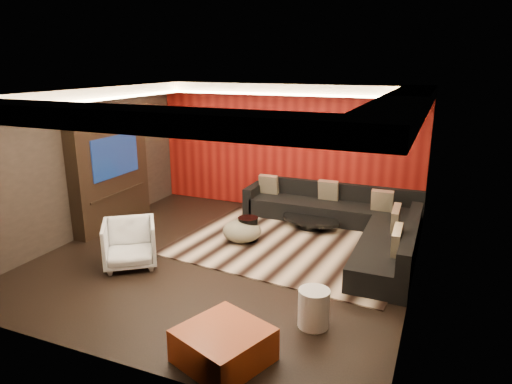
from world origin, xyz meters
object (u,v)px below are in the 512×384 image
at_px(coffee_table, 310,223).
at_px(orange_ottoman, 224,345).
at_px(drum_stool, 248,229).
at_px(white_side_table, 314,308).
at_px(sectional_sofa, 350,223).
at_px(armchair, 130,244).

xyz_separation_m(coffee_table, orange_ottoman, (0.28, -4.42, 0.07)).
bearing_deg(drum_stool, white_side_table, -50.14).
bearing_deg(orange_ottoman, drum_stool, 109.29).
xyz_separation_m(drum_stool, white_side_table, (1.91, -2.29, 0.01)).
distance_m(coffee_table, sectional_sofa, 0.82).
bearing_deg(coffee_table, white_side_table, -73.20).
relative_size(coffee_table, drum_stool, 2.78).
xyz_separation_m(white_side_table, sectional_sofa, (-0.21, 3.30, 0.01)).
height_order(coffee_table, orange_ottoman, orange_ottoman).
bearing_deg(sectional_sofa, orange_ottoman, -96.88).
bearing_deg(armchair, sectional_sofa, 5.13).
relative_size(white_side_table, armchair, 0.60).
distance_m(coffee_table, white_side_table, 3.51).
distance_m(coffee_table, armchair, 3.59).
distance_m(orange_ottoman, sectional_sofa, 4.40).
bearing_deg(white_side_table, coffee_table, 106.80).
xyz_separation_m(drum_stool, orange_ottoman, (1.17, -3.35, -0.04)).
xyz_separation_m(orange_ottoman, armchair, (-2.53, 1.64, 0.18)).
xyz_separation_m(coffee_table, armchair, (-2.25, -2.78, 0.26)).
relative_size(drum_stool, armchair, 0.53).
relative_size(drum_stool, white_side_table, 0.88).
height_order(white_side_table, orange_ottoman, white_side_table).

